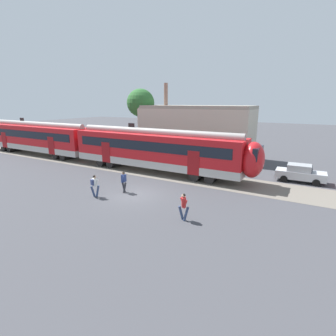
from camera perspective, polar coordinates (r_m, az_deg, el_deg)
ground_plane at (r=20.09m, az=-7.27°, el=-5.76°), size 160.00×160.00×0.00m
track_bed at (r=33.54m, az=-19.03°, el=1.68°), size 80.00×4.40×0.01m
commuter_train at (r=31.34m, az=-16.34°, el=5.24°), size 38.05×3.07×4.73m
pedestrian_white at (r=19.88m, az=-15.72°, el=-3.40°), size 0.63×0.59×1.67m
pedestrian_navy at (r=20.42m, az=-9.60°, el=-2.68°), size 0.63×0.54×1.67m
pedestrian_red at (r=15.49m, az=3.42°, el=-8.03°), size 0.71×0.50×1.67m
parked_car_silver at (r=25.59m, az=26.83°, el=-1.01°), size 4.05×1.85×1.54m
background_building at (r=33.66m, az=5.88°, el=7.96°), size 14.21×5.00×9.20m
street_tree_left at (r=36.45m, az=-5.98°, el=13.87°), size 3.71×3.71×8.56m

